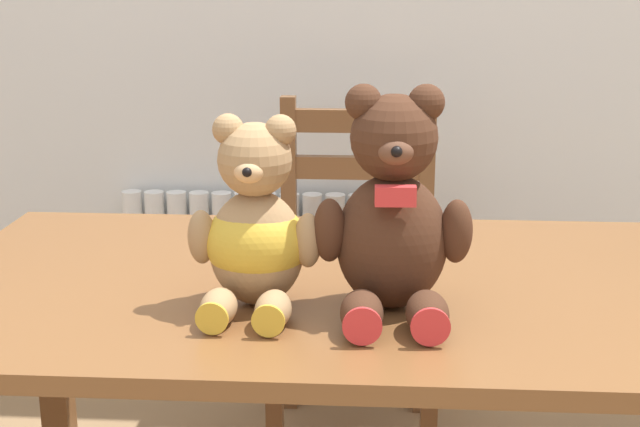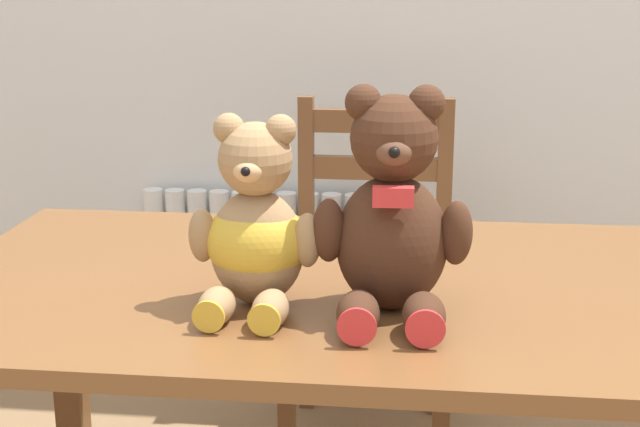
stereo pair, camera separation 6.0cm
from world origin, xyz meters
TOP-DOWN VIEW (x-y plane):
  - radiator at (-0.39, 1.52)m, footprint 0.82×0.10m
  - dining_table at (0.00, 0.40)m, footprint 1.59×0.80m
  - wooden_chair_behind at (-0.09, 1.14)m, footprint 0.41×0.43m
  - teddy_bear_left at (-0.22, 0.27)m, footprint 0.21×0.22m
  - teddy_bear_right at (-0.01, 0.27)m, footprint 0.24×0.24m

SIDE VIEW (x-z plane):
  - radiator at x=-0.39m, z-range -0.03..0.54m
  - wooden_chair_behind at x=-0.09m, z-range 0.01..0.91m
  - dining_table at x=0.00m, z-range 0.26..0.97m
  - teddy_bear_left at x=-0.22m, z-range 0.67..0.97m
  - teddy_bear_right at x=-0.01m, z-range 0.68..1.02m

